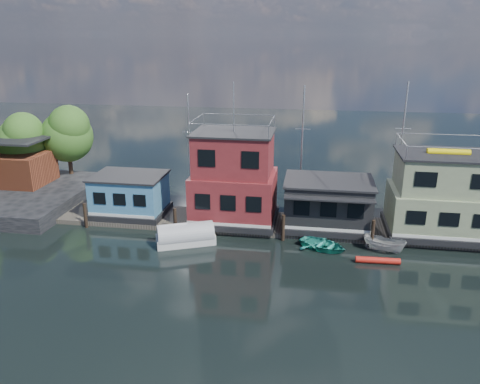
% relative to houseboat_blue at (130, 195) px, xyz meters
% --- Properties ---
extents(ground, '(160.00, 160.00, 0.00)m').
position_rel_houseboat_blue_xyz_m(ground, '(18.00, -12.00, -2.21)').
color(ground, black).
rests_on(ground, ground).
extents(dock, '(48.00, 5.00, 0.40)m').
position_rel_houseboat_blue_xyz_m(dock, '(18.00, 0.00, -2.01)').
color(dock, '#595147').
rests_on(dock, ground).
extents(houseboat_blue, '(6.40, 4.90, 3.66)m').
position_rel_houseboat_blue_xyz_m(houseboat_blue, '(0.00, 0.00, 0.00)').
color(houseboat_blue, black).
rests_on(houseboat_blue, dock).
extents(houseboat_red, '(7.40, 5.90, 11.86)m').
position_rel_houseboat_blue_xyz_m(houseboat_red, '(9.50, 0.00, 1.90)').
color(houseboat_red, black).
rests_on(houseboat_red, dock).
extents(houseboat_dark, '(7.40, 6.10, 4.06)m').
position_rel_houseboat_blue_xyz_m(houseboat_dark, '(17.50, -0.02, 0.21)').
color(houseboat_dark, black).
rests_on(houseboat_dark, dock).
extents(houseboat_green, '(8.40, 5.90, 7.03)m').
position_rel_houseboat_blue_xyz_m(houseboat_green, '(26.50, 0.00, 1.34)').
color(houseboat_green, black).
rests_on(houseboat_green, dock).
extents(pilings, '(42.28, 0.28, 2.20)m').
position_rel_houseboat_blue_xyz_m(pilings, '(17.67, -2.80, -1.11)').
color(pilings, '#2D2116').
rests_on(pilings, ground).
extents(background_masts, '(36.40, 0.16, 12.00)m').
position_rel_houseboat_blue_xyz_m(background_masts, '(22.76, 6.00, 3.35)').
color(background_masts, silver).
rests_on(background_masts, ground).
extents(shore, '(12.40, 15.72, 8.24)m').
position_rel_houseboat_blue_xyz_m(shore, '(-12.67, 3.86, 1.39)').
color(shore, black).
rests_on(shore, ground).
extents(motorboat, '(3.48, 2.43, 1.26)m').
position_rel_houseboat_blue_xyz_m(motorboat, '(21.81, -3.69, -1.58)').
color(motorboat, beige).
rests_on(motorboat, ground).
extents(red_kayak, '(3.19, 0.59, 0.47)m').
position_rel_houseboat_blue_xyz_m(red_kayak, '(21.14, -5.72, -1.97)').
color(red_kayak, red).
rests_on(red_kayak, ground).
extents(tarp_runabout, '(4.92, 3.45, 1.86)m').
position_rel_houseboat_blue_xyz_m(tarp_runabout, '(6.41, -4.71, -1.51)').
color(tarp_runabout, beige).
rests_on(tarp_runabout, ground).
extents(dinghy_teal, '(4.61, 4.16, 0.78)m').
position_rel_houseboat_blue_xyz_m(dinghy_teal, '(17.19, -3.96, -1.81)').
color(dinghy_teal, teal).
rests_on(dinghy_teal, ground).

